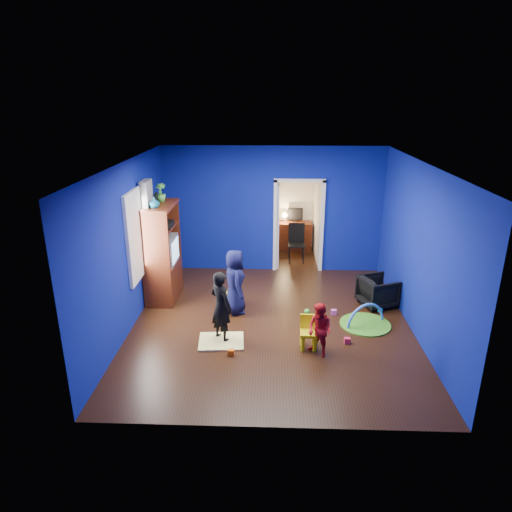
{
  "coord_description": "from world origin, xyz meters",
  "views": [
    {
      "loc": [
        0.0,
        -7.44,
        3.97
      ],
      "look_at": [
        -0.29,
        0.4,
        1.17
      ],
      "focal_mm": 32.0,
      "sensor_mm": 36.0,
      "label": 1
    }
  ],
  "objects_px": {
    "child_black": "(221,306)",
    "armchair": "(378,291)",
    "play_mat": "(365,324)",
    "child_navy": "(235,282)",
    "toddler_red": "(320,330)",
    "crt_tv": "(164,250)",
    "kid_chair": "(309,334)",
    "study_desk": "(295,236)",
    "folding_chair": "(297,244)",
    "vase": "(154,202)",
    "hopper_ball": "(234,298)",
    "tv_armoire": "(162,252)"
  },
  "relations": [
    {
      "from": "toddler_red",
      "to": "kid_chair",
      "type": "height_order",
      "value": "toddler_red"
    },
    {
      "from": "child_black",
      "to": "play_mat",
      "type": "relative_size",
      "value": 1.35
    },
    {
      "from": "tv_armoire",
      "to": "armchair",
      "type": "bearing_deg",
      "value": -3.0
    },
    {
      "from": "toddler_red",
      "to": "play_mat",
      "type": "height_order",
      "value": "toddler_red"
    },
    {
      "from": "folding_chair",
      "to": "hopper_ball",
      "type": "bearing_deg",
      "value": -117.35
    },
    {
      "from": "tv_armoire",
      "to": "kid_chair",
      "type": "height_order",
      "value": "tv_armoire"
    },
    {
      "from": "study_desk",
      "to": "folding_chair",
      "type": "distance_m",
      "value": 0.96
    },
    {
      "from": "child_black",
      "to": "child_navy",
      "type": "distance_m",
      "value": 1.05
    },
    {
      "from": "toddler_red",
      "to": "crt_tv",
      "type": "relative_size",
      "value": 1.26
    },
    {
      "from": "crt_tv",
      "to": "study_desk",
      "type": "height_order",
      "value": "crt_tv"
    },
    {
      "from": "child_black",
      "to": "folding_chair",
      "type": "distance_m",
      "value": 4.15
    },
    {
      "from": "toddler_red",
      "to": "study_desk",
      "type": "height_order",
      "value": "toddler_red"
    },
    {
      "from": "child_black",
      "to": "armchair",
      "type": "bearing_deg",
      "value": -110.93
    },
    {
      "from": "child_black",
      "to": "study_desk",
      "type": "relative_size",
      "value": 1.41
    },
    {
      "from": "child_black",
      "to": "kid_chair",
      "type": "relative_size",
      "value": 2.48
    },
    {
      "from": "tv_armoire",
      "to": "hopper_ball",
      "type": "bearing_deg",
      "value": -15.0
    },
    {
      "from": "child_navy",
      "to": "study_desk",
      "type": "distance_m",
      "value": 4.03
    },
    {
      "from": "crt_tv",
      "to": "play_mat",
      "type": "distance_m",
      "value": 4.14
    },
    {
      "from": "armchair",
      "to": "study_desk",
      "type": "height_order",
      "value": "study_desk"
    },
    {
      "from": "vase",
      "to": "study_desk",
      "type": "bearing_deg",
      "value": 51.07
    },
    {
      "from": "toddler_red",
      "to": "tv_armoire",
      "type": "xyz_separation_m",
      "value": [
        -2.97,
        2.1,
        0.54
      ]
    },
    {
      "from": "armchair",
      "to": "crt_tv",
      "type": "xyz_separation_m",
      "value": [
        -4.26,
        0.22,
        0.72
      ]
    },
    {
      "from": "hopper_ball",
      "to": "kid_chair",
      "type": "xyz_separation_m",
      "value": [
        1.36,
        -1.51,
        0.07
      ]
    },
    {
      "from": "armchair",
      "to": "play_mat",
      "type": "relative_size",
      "value": 0.71
    },
    {
      "from": "crt_tv",
      "to": "hopper_ball",
      "type": "bearing_deg",
      "value": -15.41
    },
    {
      "from": "crt_tv",
      "to": "folding_chair",
      "type": "distance_m",
      "value": 3.58
    },
    {
      "from": "vase",
      "to": "play_mat",
      "type": "distance_m",
      "value": 4.48
    },
    {
      "from": "hopper_ball",
      "to": "child_black",
      "type": "bearing_deg",
      "value": -94.28
    },
    {
      "from": "armchair",
      "to": "vase",
      "type": "relative_size",
      "value": 3.2
    },
    {
      "from": "toddler_red",
      "to": "child_black",
      "type": "bearing_deg",
      "value": -149.02
    },
    {
      "from": "armchair",
      "to": "crt_tv",
      "type": "height_order",
      "value": "crt_tv"
    },
    {
      "from": "child_black",
      "to": "play_mat",
      "type": "bearing_deg",
      "value": -123.84
    },
    {
      "from": "child_navy",
      "to": "vase",
      "type": "relative_size",
      "value": 6.15
    },
    {
      "from": "toddler_red",
      "to": "kid_chair",
      "type": "bearing_deg",
      "value": 172.5
    },
    {
      "from": "child_navy",
      "to": "toddler_red",
      "type": "bearing_deg",
      "value": -150.23
    },
    {
      "from": "armchair",
      "to": "folding_chair",
      "type": "bearing_deg",
      "value": 9.89
    },
    {
      "from": "child_navy",
      "to": "crt_tv",
      "type": "bearing_deg",
      "value": 51.06
    },
    {
      "from": "crt_tv",
      "to": "folding_chair",
      "type": "relative_size",
      "value": 0.76
    },
    {
      "from": "crt_tv",
      "to": "hopper_ball",
      "type": "distance_m",
      "value": 1.69
    },
    {
      "from": "vase",
      "to": "folding_chair",
      "type": "bearing_deg",
      "value": 41.85
    },
    {
      "from": "child_black",
      "to": "crt_tv",
      "type": "distance_m",
      "value": 2.17
    },
    {
      "from": "child_black",
      "to": "tv_armoire",
      "type": "distance_m",
      "value": 2.19
    },
    {
      "from": "armchair",
      "to": "child_black",
      "type": "height_order",
      "value": "child_black"
    },
    {
      "from": "child_black",
      "to": "hopper_ball",
      "type": "height_order",
      "value": "child_black"
    },
    {
      "from": "toddler_red",
      "to": "tv_armoire",
      "type": "bearing_deg",
      "value": -169.59
    },
    {
      "from": "child_navy",
      "to": "folding_chair",
      "type": "height_order",
      "value": "child_navy"
    },
    {
      "from": "vase",
      "to": "crt_tv",
      "type": "distance_m",
      "value": 1.09
    },
    {
      "from": "hopper_ball",
      "to": "child_navy",
      "type": "bearing_deg",
      "value": -78.69
    },
    {
      "from": "armchair",
      "to": "crt_tv",
      "type": "bearing_deg",
      "value": 65.36
    },
    {
      "from": "vase",
      "to": "tv_armoire",
      "type": "distance_m",
      "value": 1.12
    }
  ]
}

